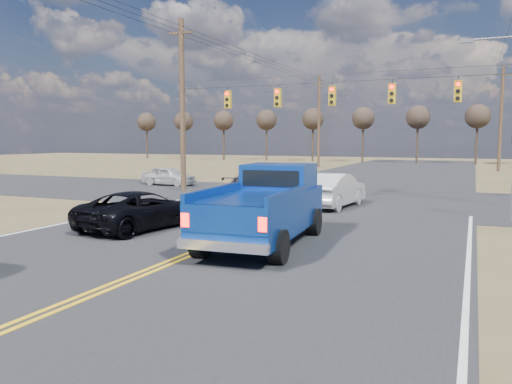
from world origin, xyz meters
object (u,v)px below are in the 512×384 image
at_px(white_car_queue, 333,190).
at_px(cross_car_west, 169,176).
at_px(black_suv, 141,210).
at_px(dgrey_car_queue, 256,187).
at_px(pickup_truck, 266,207).

xyz_separation_m(white_car_queue, cross_car_west, (-12.88, 6.08, -0.14)).
xyz_separation_m(black_suv, dgrey_car_queue, (0.38, 8.91, 0.03)).
height_order(black_suv, dgrey_car_queue, dgrey_car_queue).
bearing_deg(dgrey_car_queue, cross_car_west, -34.32).
bearing_deg(black_suv, cross_car_west, -51.57).
xyz_separation_m(pickup_truck, white_car_queue, (-0.28, 8.69, -0.33)).
xyz_separation_m(dgrey_car_queue, cross_car_west, (-8.66, 5.24, -0.05)).
bearing_deg(black_suv, dgrey_car_queue, -84.33).
bearing_deg(white_car_queue, pickup_truck, 97.12).
relative_size(black_suv, dgrey_car_queue, 1.00).
relative_size(dgrey_car_queue, cross_car_west, 1.27).
distance_m(black_suv, dgrey_car_queue, 8.92).
relative_size(white_car_queue, cross_car_west, 1.26).
bearing_deg(white_car_queue, cross_car_west, -20.01).
distance_m(pickup_truck, cross_car_west, 19.78).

